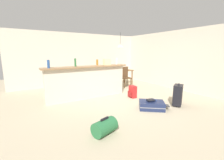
{
  "coord_description": "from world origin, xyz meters",
  "views": [
    {
      "loc": [
        -2.73,
        -4.24,
        1.6
      ],
      "look_at": [
        0.06,
        0.3,
        0.61
      ],
      "focal_mm": 24.23,
      "sensor_mm": 36.0,
      "label": 1
    }
  ],
  "objects_px": {
    "bottle_green": "(75,62)",
    "bottle_clear": "(117,61)",
    "bottle_blue": "(48,64)",
    "dining_table": "(120,72)",
    "dining_chair_near_partition": "(125,76)",
    "suitcase_upright_black": "(178,95)",
    "duffel_bag_green": "(105,127)",
    "book_stack": "(151,100)",
    "pendant_lamp": "(120,46)",
    "suitcase_flat_navy": "(152,105)",
    "bottle_amber": "(97,62)",
    "backpack_red": "(133,92)",
    "grocery_bag": "(107,62)"
  },
  "relations": [
    {
      "from": "dining_chair_near_partition",
      "to": "suitcase_flat_navy",
      "type": "relative_size",
      "value": 1.09
    },
    {
      "from": "bottle_amber",
      "to": "dining_chair_near_partition",
      "type": "xyz_separation_m",
      "value": [
        1.74,
        0.66,
        -0.72
      ]
    },
    {
      "from": "bottle_green",
      "to": "bottle_clear",
      "type": "xyz_separation_m",
      "value": [
        1.66,
        0.09,
        -0.01
      ]
    },
    {
      "from": "suitcase_upright_black",
      "to": "grocery_bag",
      "type": "bearing_deg",
      "value": 120.84
    },
    {
      "from": "backpack_red",
      "to": "duffel_bag_green",
      "type": "height_order",
      "value": "backpack_red"
    },
    {
      "from": "bottle_clear",
      "to": "pendant_lamp",
      "type": "xyz_separation_m",
      "value": [
        0.95,
        1.13,
        0.62
      ]
    },
    {
      "from": "dining_table",
      "to": "backpack_red",
      "type": "height_order",
      "value": "dining_table"
    },
    {
      "from": "dining_table",
      "to": "suitcase_upright_black",
      "type": "xyz_separation_m",
      "value": [
        -0.19,
        -3.36,
        -0.32
      ]
    },
    {
      "from": "duffel_bag_green",
      "to": "book_stack",
      "type": "xyz_separation_m",
      "value": [
        1.8,
        0.51,
        0.1
      ]
    },
    {
      "from": "bottle_clear",
      "to": "dining_chair_near_partition",
      "type": "height_order",
      "value": "bottle_clear"
    },
    {
      "from": "book_stack",
      "to": "bottle_amber",
      "type": "bearing_deg",
      "value": 110.57
    },
    {
      "from": "duffel_bag_green",
      "to": "dining_table",
      "type": "bearing_deg",
      "value": 51.82
    },
    {
      "from": "dining_table",
      "to": "duffel_bag_green",
      "type": "height_order",
      "value": "dining_table"
    },
    {
      "from": "bottle_blue",
      "to": "suitcase_upright_black",
      "type": "xyz_separation_m",
      "value": [
        3.26,
        -2.03,
        -0.92
      ]
    },
    {
      "from": "bottle_blue",
      "to": "book_stack",
      "type": "height_order",
      "value": "bottle_blue"
    },
    {
      "from": "grocery_bag",
      "to": "pendant_lamp",
      "type": "distance_m",
      "value": 1.99
    },
    {
      "from": "dining_table",
      "to": "pendant_lamp",
      "type": "height_order",
      "value": "pendant_lamp"
    },
    {
      "from": "bottle_amber",
      "to": "suitcase_flat_navy",
      "type": "distance_m",
      "value": 2.4
    },
    {
      "from": "pendant_lamp",
      "to": "dining_table",
      "type": "bearing_deg",
      "value": 62.55
    },
    {
      "from": "bottle_blue",
      "to": "dining_table",
      "type": "distance_m",
      "value": 3.75
    },
    {
      "from": "bottle_blue",
      "to": "dining_table",
      "type": "height_order",
      "value": "bottle_blue"
    },
    {
      "from": "bottle_blue",
      "to": "bottle_clear",
      "type": "relative_size",
      "value": 1.0
    },
    {
      "from": "dining_chair_near_partition",
      "to": "suitcase_upright_black",
      "type": "height_order",
      "value": "dining_chair_near_partition"
    },
    {
      "from": "suitcase_flat_navy",
      "to": "backpack_red",
      "type": "height_order",
      "value": "backpack_red"
    },
    {
      "from": "dining_chair_near_partition",
      "to": "bottle_amber",
      "type": "bearing_deg",
      "value": -159.29
    },
    {
      "from": "bottle_clear",
      "to": "dining_table",
      "type": "distance_m",
      "value": 1.63
    },
    {
      "from": "suitcase_flat_navy",
      "to": "pendant_lamp",
      "type": "bearing_deg",
      "value": 71.31
    },
    {
      "from": "bottle_green",
      "to": "grocery_bag",
      "type": "xyz_separation_m",
      "value": [
        1.18,
        -0.0,
        -0.02
      ]
    },
    {
      "from": "bottle_blue",
      "to": "bottle_clear",
      "type": "bearing_deg",
      "value": 3.82
    },
    {
      "from": "pendant_lamp",
      "to": "suitcase_flat_navy",
      "type": "relative_size",
      "value": 0.86
    },
    {
      "from": "bottle_blue",
      "to": "suitcase_upright_black",
      "type": "distance_m",
      "value": 3.95
    },
    {
      "from": "bottle_clear",
      "to": "suitcase_flat_navy",
      "type": "height_order",
      "value": "bottle_clear"
    },
    {
      "from": "grocery_bag",
      "to": "dining_chair_near_partition",
      "type": "xyz_separation_m",
      "value": [
        1.38,
        0.74,
        -0.73
      ]
    },
    {
      "from": "bottle_blue",
      "to": "dining_table",
      "type": "bearing_deg",
      "value": 21.07
    },
    {
      "from": "suitcase_flat_navy",
      "to": "backpack_red",
      "type": "distance_m",
      "value": 1.18
    },
    {
      "from": "bottle_amber",
      "to": "pendant_lamp",
      "type": "bearing_deg",
      "value": 32.64
    },
    {
      "from": "dining_chair_near_partition",
      "to": "pendant_lamp",
      "type": "distance_m",
      "value": 1.45
    },
    {
      "from": "pendant_lamp",
      "to": "book_stack",
      "type": "xyz_separation_m",
      "value": [
        -1.05,
        -3.1,
        -1.63
      ]
    },
    {
      "from": "book_stack",
      "to": "suitcase_flat_navy",
      "type": "bearing_deg",
      "value": -106.65
    },
    {
      "from": "bottle_green",
      "to": "suitcase_flat_navy",
      "type": "relative_size",
      "value": 0.3
    },
    {
      "from": "dining_chair_near_partition",
      "to": "pendant_lamp",
      "type": "relative_size",
      "value": 1.26
    },
    {
      "from": "bottle_amber",
      "to": "bottle_clear",
      "type": "relative_size",
      "value": 0.85
    },
    {
      "from": "suitcase_flat_navy",
      "to": "dining_table",
      "type": "bearing_deg",
      "value": 71.22
    },
    {
      "from": "suitcase_upright_black",
      "to": "duffel_bag_green",
      "type": "height_order",
      "value": "suitcase_upright_black"
    },
    {
      "from": "bottle_green",
      "to": "suitcase_upright_black",
      "type": "distance_m",
      "value": 3.35
    },
    {
      "from": "bottle_blue",
      "to": "bottle_green",
      "type": "bearing_deg",
      "value": 5.05
    },
    {
      "from": "book_stack",
      "to": "backpack_red",
      "type": "bearing_deg",
      "value": 78.46
    },
    {
      "from": "bottle_amber",
      "to": "book_stack",
      "type": "bearing_deg",
      "value": -69.43
    },
    {
      "from": "bottle_amber",
      "to": "pendant_lamp",
      "type": "height_order",
      "value": "pendant_lamp"
    },
    {
      "from": "dining_chair_near_partition",
      "to": "bottle_blue",
      "type": "bearing_deg",
      "value": -166.51
    }
  ]
}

